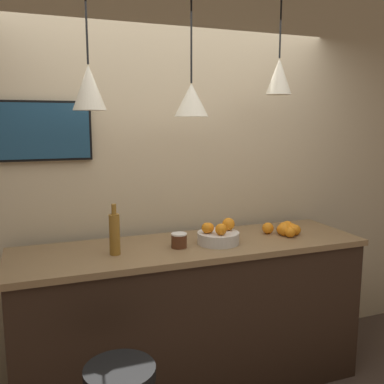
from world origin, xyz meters
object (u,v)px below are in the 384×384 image
fruit_bowl (218,235)px  juice_bottle (115,233)px  mounted_tv (30,131)px  spread_jar (179,240)px

fruit_bowl → juice_bottle: size_ratio=0.89×
mounted_tv → spread_jar: bearing=-27.3°
juice_bottle → mounted_tv: 0.88m
spread_jar → mounted_tv: mounted_tv is taller
juice_bottle → spread_jar: bearing=0.0°
spread_jar → fruit_bowl: bearing=-0.9°
fruit_bowl → spread_jar: bearing=179.1°
juice_bottle → spread_jar: (0.41, 0.00, -0.09)m
spread_jar → mounted_tv: size_ratio=0.13×
fruit_bowl → mounted_tv: size_ratio=0.36×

